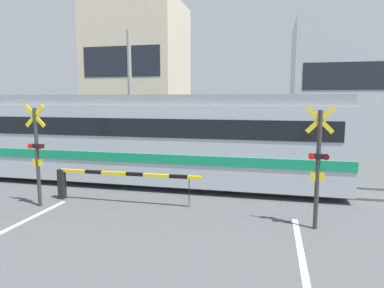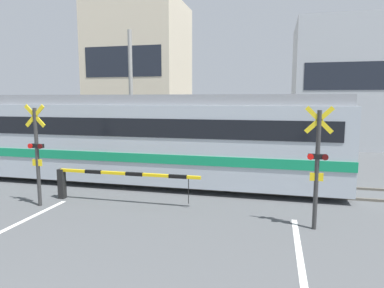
{
  "view_description": "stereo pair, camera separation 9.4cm",
  "coord_description": "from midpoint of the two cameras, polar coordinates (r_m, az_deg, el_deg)",
  "views": [
    {
      "loc": [
        2.86,
        -1.28,
        3.27
      ],
      "look_at": [
        0.0,
        10.84,
        1.6
      ],
      "focal_mm": 32.0,
      "sensor_mm": 36.0,
      "label": 1
    },
    {
      "loc": [
        2.95,
        -1.25,
        3.27
      ],
      "look_at": [
        0.0,
        10.84,
        1.6
      ],
      "focal_mm": 32.0,
      "sensor_mm": 36.0,
      "label": 2
    }
  ],
  "objects": [
    {
      "name": "commuter_train",
      "position": [
        14.89,
        -19.79,
        1.58
      ],
      "size": [
        21.22,
        2.97,
        3.4
      ],
      "color": "#ADB7C1",
      "rests_on": "ground_plane"
    },
    {
      "name": "crossing_signal_right",
      "position": [
        8.97,
        19.99,
        -2.9
      ],
      "size": [
        0.68,
        0.15,
        3.09
      ],
      "color": "#333333",
      "rests_on": "ground_plane"
    },
    {
      "name": "crossing_barrier_far",
      "position": [
        15.2,
        11.05,
        -2.02
      ],
      "size": [
        4.76,
        0.2,
        1.0
      ],
      "color": "black",
      "rests_on": "ground_plane"
    },
    {
      "name": "utility_pole_streetside",
      "position": [
        19.08,
        -10.43,
        8.03
      ],
      "size": [
        0.22,
        0.22,
        6.89
      ],
      "color": "gray",
      "rests_on": "ground_plane"
    },
    {
      "name": "crossing_signal_left",
      "position": [
        11.26,
        -24.64,
        -1.07
      ],
      "size": [
        0.68,
        0.15,
        3.09
      ],
      "color": "#333333",
      "rests_on": "ground_plane"
    },
    {
      "name": "rail_track_far",
      "position": [
        13.82,
        0.77,
        -5.88
      ],
      "size": [
        50.0,
        0.1,
        0.08
      ],
      "color": "#5B564C",
      "rests_on": "ground_plane"
    },
    {
      "name": "pedestrian",
      "position": [
        17.49,
        2.07,
        0.02
      ],
      "size": [
        0.38,
        0.22,
        1.66
      ],
      "color": "#33384C",
      "rests_on": "ground_plane"
    },
    {
      "name": "building_right_of_street",
      "position": [
        26.14,
        22.54,
        9.06
      ],
      "size": [
        5.69,
        6.58,
        8.36
      ],
      "color": "#B2B7BC",
      "rests_on": "ground_plane"
    },
    {
      "name": "crossing_barrier_near",
      "position": [
        11.24,
        -15.11,
        -5.54
      ],
      "size": [
        4.76,
        0.2,
        1.0
      ],
      "color": "black",
      "rests_on": "ground_plane"
    },
    {
      "name": "building_left_of_street",
      "position": [
        27.91,
        -8.91,
        11.68
      ],
      "size": [
        6.8,
        6.58,
        10.56
      ],
      "color": "beige",
      "rests_on": "ground_plane"
    },
    {
      "name": "rail_track_near",
      "position": [
        12.46,
        -0.67,
        -7.38
      ],
      "size": [
        50.0,
        0.1,
        0.08
      ],
      "color": "#5B564C",
      "rests_on": "ground_plane"
    }
  ]
}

